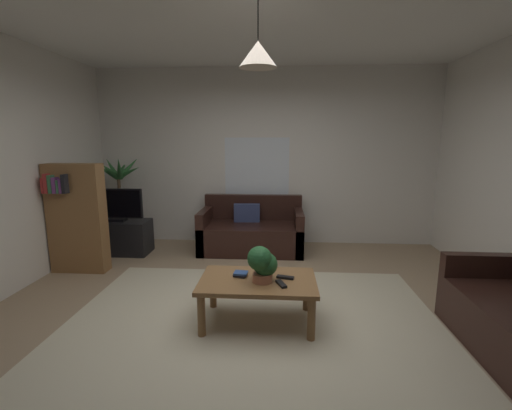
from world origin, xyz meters
name	(u,v)px	position (x,y,z in m)	size (l,w,h in m)	color
floor	(254,318)	(0.00, 0.00, -0.01)	(5.42, 5.10, 0.02)	#9E8466
rug	(252,327)	(0.00, -0.20, 0.00)	(3.52, 2.80, 0.01)	beige
wall_back	(265,158)	(0.00, 2.58, 1.40)	(5.54, 0.06, 2.80)	silver
ceiling	(254,1)	(0.00, 0.00, 2.81)	(5.42, 5.10, 0.02)	white
window_pane	(257,173)	(-0.14, 2.55, 1.15)	(1.04, 0.01, 1.15)	white
couch_under_window	(252,233)	(-0.19, 2.07, 0.28)	(1.55, 0.82, 0.82)	black
coffee_table	(258,286)	(0.04, -0.09, 0.36)	(1.07, 0.66, 0.43)	olive
book_on_table_0	(240,275)	(-0.13, -0.04, 0.44)	(0.11, 0.09, 0.02)	black
book_on_table_1	(241,273)	(-0.12, -0.03, 0.46)	(0.12, 0.11, 0.02)	#2D4C8C
remote_on_table_0	(281,284)	(0.26, -0.21, 0.44)	(0.05, 0.16, 0.02)	black
remote_on_table_1	(285,277)	(0.30, -0.06, 0.44)	(0.05, 0.16, 0.02)	black
potted_plant_on_table	(262,263)	(0.09, -0.14, 0.60)	(0.27, 0.26, 0.34)	#B77051
tv_stand	(119,237)	(-2.16, 1.80, 0.25)	(0.90, 0.44, 0.50)	black
tv	(116,205)	(-2.16, 1.78, 0.75)	(0.78, 0.16, 0.49)	black
potted_palm_corner	(121,202)	(-2.30, 2.20, 0.70)	(0.74, 0.89, 1.48)	#B77051
bookshelf_corner	(76,217)	(-2.35, 1.06, 0.72)	(0.70, 0.31, 1.40)	olive
pendant_lamp	(258,54)	(0.04, -0.09, 2.38)	(0.32, 0.32, 0.53)	black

